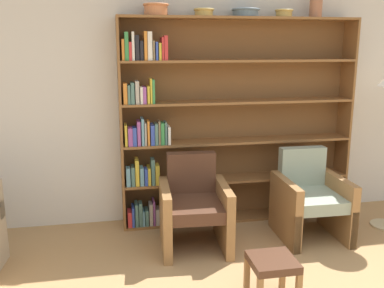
# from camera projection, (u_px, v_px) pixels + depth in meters

# --- Properties ---
(wall_back) EXTENTS (12.00, 0.06, 2.75)m
(wall_back) POSITION_uv_depth(u_px,v_px,m) (236.00, 94.00, 4.72)
(wall_back) COLOR silver
(wall_back) RESTS_ON ground
(bookshelf) EXTENTS (2.52, 0.30, 2.19)m
(bookshelf) POSITION_uv_depth(u_px,v_px,m) (217.00, 125.00, 4.59)
(bookshelf) COLOR brown
(bookshelf) RESTS_ON ground
(bowl_cream) EXTENTS (0.26, 0.26, 0.12)m
(bowl_cream) POSITION_uv_depth(u_px,v_px,m) (156.00, 9.00, 4.18)
(bowl_cream) COLOR #C67547
(bowl_cream) RESTS_ON bookshelf
(bowl_copper) EXTENTS (0.21, 0.21, 0.08)m
(bowl_copper) POSITION_uv_depth(u_px,v_px,m) (204.00, 12.00, 4.27)
(bowl_copper) COLOR tan
(bowl_copper) RESTS_ON bookshelf
(bowl_stoneware) EXTENTS (0.29, 0.29, 0.08)m
(bowl_stoneware) POSITION_uv_depth(u_px,v_px,m) (245.00, 12.00, 4.35)
(bowl_stoneware) COLOR slate
(bowl_stoneware) RESTS_ON bookshelf
(bowl_brass) EXTENTS (0.19, 0.19, 0.08)m
(bowl_brass) POSITION_uv_depth(u_px,v_px,m) (284.00, 13.00, 4.42)
(bowl_brass) COLOR tan
(bowl_brass) RESTS_ON bookshelf
(vase_tall) EXTENTS (0.13, 0.13, 0.28)m
(vase_tall) POSITION_uv_depth(u_px,v_px,m) (316.00, 6.00, 4.47)
(vase_tall) COLOR #A36647
(vase_tall) RESTS_ON bookshelf
(armchair_leather) EXTENTS (0.68, 0.72, 0.87)m
(armchair_leather) POSITION_uv_depth(u_px,v_px,m) (194.00, 207.00, 4.10)
(armchair_leather) COLOR olive
(armchair_leather) RESTS_ON ground
(armchair_cushioned) EXTENTS (0.65, 0.69, 0.87)m
(armchair_cushioned) POSITION_uv_depth(u_px,v_px,m) (310.00, 198.00, 4.32)
(armchair_cushioned) COLOR olive
(armchair_cushioned) RESTS_ON ground
(footstool) EXTENTS (0.34, 0.34, 0.36)m
(footstool) POSITION_uv_depth(u_px,v_px,m) (273.00, 267.00, 3.19)
(footstool) COLOR olive
(footstool) RESTS_ON ground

